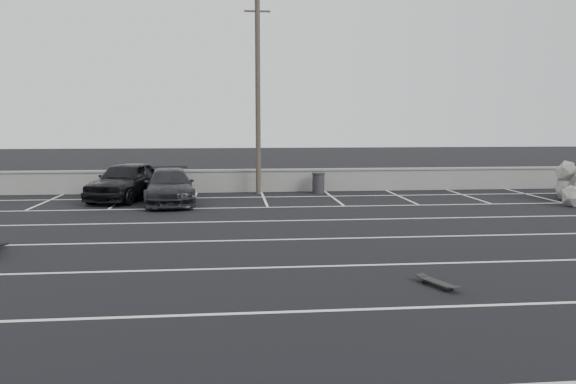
{
  "coord_description": "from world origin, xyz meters",
  "views": [
    {
      "loc": [
        -0.33,
        -12.29,
        3.25
      ],
      "look_at": [
        1.45,
        5.7,
        1.0
      ],
      "focal_mm": 35.0,
      "sensor_mm": 36.0,
      "label": 1
    }
  ],
  "objects": [
    {
      "name": "ground",
      "position": [
        0.0,
        0.0,
        0.0
      ],
      "size": [
        120.0,
        120.0,
        0.0
      ],
      "primitive_type": "plane",
      "color": "black",
      "rests_on": "ground"
    },
    {
      "name": "seawall",
      "position": [
        0.0,
        14.0,
        0.55
      ],
      "size": [
        50.0,
        0.45,
        1.06
      ],
      "color": "gray",
      "rests_on": "ground"
    },
    {
      "name": "stall_lines",
      "position": [
        -0.08,
        4.41,
        0.0
      ],
      "size": [
        36.0,
        20.05,
        0.01
      ],
      "color": "silver",
      "rests_on": "ground"
    },
    {
      "name": "car_left",
      "position": [
        -4.79,
        11.75,
        0.8
      ],
      "size": [
        3.13,
        5.07,
        1.61
      ],
      "primitive_type": "imported",
      "rotation": [
        0.0,
        0.0,
        -0.28
      ],
      "color": "black",
      "rests_on": "ground"
    },
    {
      "name": "car_right",
      "position": [
        -2.87,
        10.5,
        0.69
      ],
      "size": [
        2.45,
        4.93,
        1.38
      ],
      "primitive_type": "imported",
      "rotation": [
        0.0,
        0.0,
        0.11
      ],
      "color": "black",
      "rests_on": "ground"
    },
    {
      "name": "utility_pole",
      "position": [
        0.84,
        13.2,
        4.4
      ],
      "size": [
        1.16,
        0.23,
        8.69
      ],
      "color": "#4C4238",
      "rests_on": "ground"
    },
    {
      "name": "trash_bin",
      "position": [
        3.61,
        13.21,
        0.48
      ],
      "size": [
        0.67,
        0.67,
        0.94
      ],
      "rotation": [
        0.0,
        0.0,
        -0.08
      ],
      "color": "#29292B",
      "rests_on": "ground"
    },
    {
      "name": "skateboard",
      "position": [
        3.69,
        -1.8,
        0.08
      ],
      "size": [
        0.55,
        0.9,
        0.11
      ],
      "rotation": [
        0.0,
        0.0,
        0.39
      ],
      "color": "black",
      "rests_on": "ground"
    }
  ]
}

